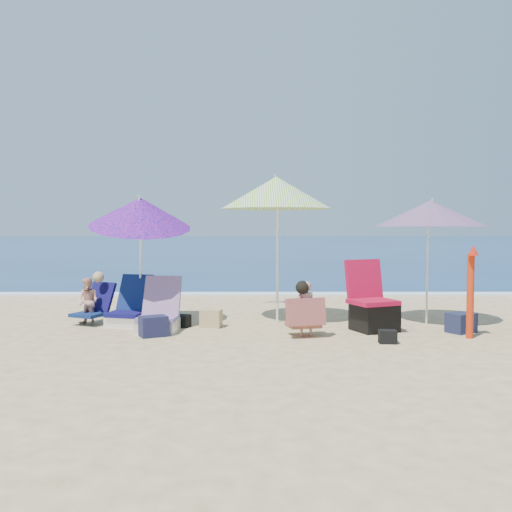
{
  "coord_description": "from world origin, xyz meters",
  "views": [
    {
      "loc": [
        -0.32,
        -7.46,
        1.54
      ],
      "look_at": [
        -0.3,
        1.0,
        1.1
      ],
      "focal_mm": 39.08,
      "sensor_mm": 36.0,
      "label": 1
    }
  ],
  "objects_px": {
    "umbrella_turquoise": "(430,214)",
    "person_left": "(90,301)",
    "umbrella_striped": "(276,193)",
    "furled_umbrella": "(471,287)",
    "chair_navy": "(130,312)",
    "person_center": "(305,310)",
    "chair_rainbow": "(159,317)",
    "camp_chair_left": "(373,310)",
    "umbrella_blue": "(140,212)"
  },
  "relations": [
    {
      "from": "umbrella_turquoise",
      "to": "person_left",
      "type": "xyz_separation_m",
      "value": [
        -5.38,
        -0.02,
        -1.38
      ]
    },
    {
      "from": "umbrella_striped",
      "to": "person_left",
      "type": "relative_size",
      "value": 2.89
    },
    {
      "from": "furled_umbrella",
      "to": "umbrella_striped",
      "type": "bearing_deg",
      "value": 152.99
    },
    {
      "from": "chair_navy",
      "to": "person_center",
      "type": "distance_m",
      "value": 2.84
    },
    {
      "from": "furled_umbrella",
      "to": "chair_navy",
      "type": "height_order",
      "value": "furled_umbrella"
    },
    {
      "from": "chair_rainbow",
      "to": "person_left",
      "type": "relative_size",
      "value": 0.96
    },
    {
      "from": "umbrella_striped",
      "to": "person_center",
      "type": "relative_size",
      "value": 3.01
    },
    {
      "from": "umbrella_striped",
      "to": "chair_navy",
      "type": "distance_m",
      "value": 3.0
    },
    {
      "from": "person_left",
      "to": "umbrella_turquoise",
      "type": "bearing_deg",
      "value": 0.18
    },
    {
      "from": "camp_chair_left",
      "to": "person_center",
      "type": "xyz_separation_m",
      "value": [
        -1.05,
        -0.46,
        0.07
      ]
    },
    {
      "from": "umbrella_turquoise",
      "to": "person_center",
      "type": "distance_m",
      "value": 2.69
    },
    {
      "from": "umbrella_blue",
      "to": "person_center",
      "type": "bearing_deg",
      "value": -19.68
    },
    {
      "from": "furled_umbrella",
      "to": "person_center",
      "type": "height_order",
      "value": "furled_umbrella"
    },
    {
      "from": "chair_rainbow",
      "to": "chair_navy",
      "type": "bearing_deg",
      "value": 137.98
    },
    {
      "from": "chair_navy",
      "to": "person_center",
      "type": "height_order",
      "value": "person_center"
    },
    {
      "from": "umbrella_striped",
      "to": "person_left",
      "type": "height_order",
      "value": "umbrella_striped"
    },
    {
      "from": "chair_rainbow",
      "to": "camp_chair_left",
      "type": "distance_m",
      "value": 3.18
    },
    {
      "from": "umbrella_striped",
      "to": "chair_rainbow",
      "type": "distance_m",
      "value": 2.7
    },
    {
      "from": "umbrella_blue",
      "to": "camp_chair_left",
      "type": "height_order",
      "value": "umbrella_blue"
    },
    {
      "from": "umbrella_blue",
      "to": "person_center",
      "type": "height_order",
      "value": "umbrella_blue"
    },
    {
      "from": "person_center",
      "to": "person_left",
      "type": "distance_m",
      "value": 3.47
    },
    {
      "from": "furled_umbrella",
      "to": "umbrella_turquoise",
      "type": "bearing_deg",
      "value": 100.56
    },
    {
      "from": "umbrella_striped",
      "to": "umbrella_blue",
      "type": "relative_size",
      "value": 1.11
    },
    {
      "from": "person_left",
      "to": "umbrella_blue",
      "type": "bearing_deg",
      "value": -9.86
    },
    {
      "from": "person_left",
      "to": "camp_chair_left",
      "type": "bearing_deg",
      "value": -7.51
    },
    {
      "from": "person_center",
      "to": "furled_umbrella",
      "type": "bearing_deg",
      "value": -2.74
    },
    {
      "from": "umbrella_turquoise",
      "to": "person_left",
      "type": "height_order",
      "value": "umbrella_turquoise"
    },
    {
      "from": "umbrella_blue",
      "to": "chair_navy",
      "type": "height_order",
      "value": "umbrella_blue"
    },
    {
      "from": "umbrella_striped",
      "to": "camp_chair_left",
      "type": "xyz_separation_m",
      "value": [
        1.4,
        -0.78,
        -1.77
      ]
    },
    {
      "from": "umbrella_turquoise",
      "to": "chair_rainbow",
      "type": "relative_size",
      "value": 2.5
    },
    {
      "from": "umbrella_blue",
      "to": "furled_umbrella",
      "type": "height_order",
      "value": "umbrella_blue"
    },
    {
      "from": "person_center",
      "to": "umbrella_turquoise",
      "type": "bearing_deg",
      "value": 26.93
    },
    {
      "from": "person_left",
      "to": "person_center",
      "type": "bearing_deg",
      "value": -17.28
    },
    {
      "from": "umbrella_turquoise",
      "to": "umbrella_striped",
      "type": "xyz_separation_m",
      "value": [
        -2.42,
        0.19,
        0.34
      ]
    },
    {
      "from": "umbrella_turquoise",
      "to": "umbrella_blue",
      "type": "xyz_separation_m",
      "value": [
        -4.54,
        -0.16,
        0.02
      ]
    },
    {
      "from": "camp_chair_left",
      "to": "person_left",
      "type": "xyz_separation_m",
      "value": [
        -4.36,
        0.57,
        0.06
      ]
    },
    {
      "from": "umbrella_blue",
      "to": "camp_chair_left",
      "type": "distance_m",
      "value": 3.84
    },
    {
      "from": "umbrella_turquoise",
      "to": "person_center",
      "type": "bearing_deg",
      "value": -153.07
    },
    {
      "from": "umbrella_blue",
      "to": "person_left",
      "type": "distance_m",
      "value": 1.63
    },
    {
      "from": "furled_umbrella",
      "to": "chair_navy",
      "type": "xyz_separation_m",
      "value": [
        -4.95,
        1.05,
        -0.51
      ]
    },
    {
      "from": "furled_umbrella",
      "to": "chair_rainbow",
      "type": "height_order",
      "value": "furled_umbrella"
    },
    {
      "from": "umbrella_blue",
      "to": "person_left",
      "type": "relative_size",
      "value": 2.61
    },
    {
      "from": "furled_umbrella",
      "to": "person_left",
      "type": "xyz_separation_m",
      "value": [
        -5.59,
        1.14,
        -0.34
      ]
    },
    {
      "from": "umbrella_striped",
      "to": "chair_rainbow",
      "type": "bearing_deg",
      "value": -156.1
    },
    {
      "from": "chair_rainbow",
      "to": "person_left",
      "type": "distance_m",
      "value": 1.33
    },
    {
      "from": "furled_umbrella",
      "to": "person_center",
      "type": "bearing_deg",
      "value": 177.26
    },
    {
      "from": "umbrella_turquoise",
      "to": "person_left",
      "type": "relative_size",
      "value": 2.41
    },
    {
      "from": "umbrella_blue",
      "to": "chair_rainbow",
      "type": "distance_m",
      "value": 1.65
    },
    {
      "from": "chair_rainbow",
      "to": "person_left",
      "type": "bearing_deg",
      "value": 153.93
    },
    {
      "from": "camp_chair_left",
      "to": "person_center",
      "type": "bearing_deg",
      "value": -156.46
    }
  ]
}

